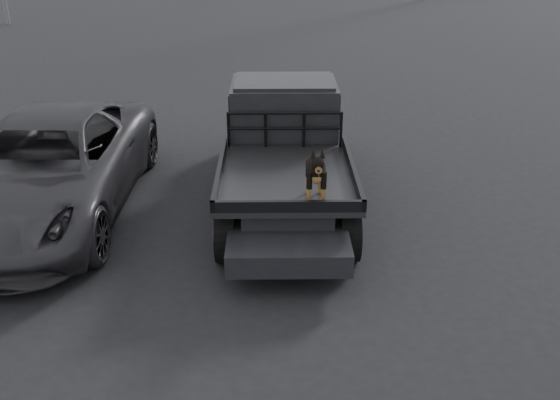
{
  "coord_description": "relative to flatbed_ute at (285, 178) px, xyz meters",
  "views": [
    {
      "loc": [
        -0.45,
        -6.8,
        4.37
      ],
      "look_at": [
        -0.37,
        -0.22,
        1.26
      ],
      "focal_mm": 40.0,
      "sensor_mm": 36.0,
      "label": 1
    }
  ],
  "objects": [
    {
      "name": "ground",
      "position": [
        0.26,
        -2.26,
        -0.46
      ],
      "size": [
        120.0,
        120.0,
        0.0
      ],
      "primitive_type": "plane",
      "color": "black",
      "rests_on": "ground"
    },
    {
      "name": "parked_suv",
      "position": [
        -3.65,
        -0.24,
        0.3
      ],
      "size": [
        2.63,
        5.5,
        1.51
      ],
      "primitive_type": "imported",
      "rotation": [
        0.0,
        0.0,
        -0.02
      ],
      "color": "#2D2D31",
      "rests_on": "ground"
    },
    {
      "name": "dog",
      "position": [
        0.36,
        -1.74,
        0.83
      ],
      "size": [
        0.32,
        0.6,
        0.74
      ],
      "primitive_type": null,
      "color": "black",
      "rests_on": "flatbed_ute"
    },
    {
      "name": "ute_cab",
      "position": [
        -0.0,
        0.95,
        0.9
      ],
      "size": [
        1.72,
        1.3,
        0.88
      ],
      "primitive_type": null,
      "color": "black",
      "rests_on": "flatbed_ute"
    },
    {
      "name": "flatbed_ute",
      "position": [
        0.0,
        0.0,
        0.0
      ],
      "size": [
        2.0,
        5.4,
        0.92
      ],
      "primitive_type": null,
      "color": "black",
      "rests_on": "ground"
    },
    {
      "name": "headache_rack",
      "position": [
        -0.0,
        0.2,
        0.74
      ],
      "size": [
        1.8,
        0.08,
        0.55
      ],
      "primitive_type": null,
      "color": "black",
      "rests_on": "flatbed_ute"
    }
  ]
}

